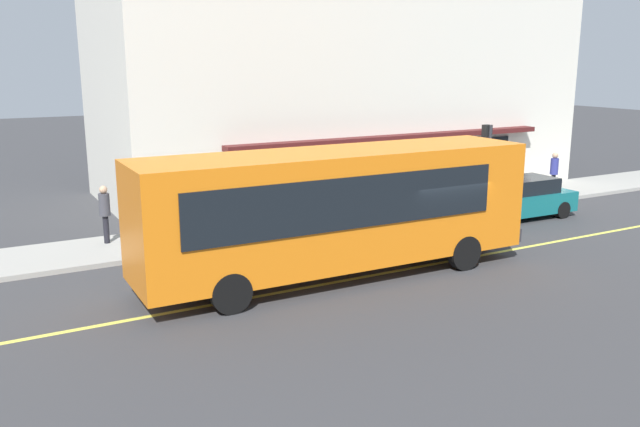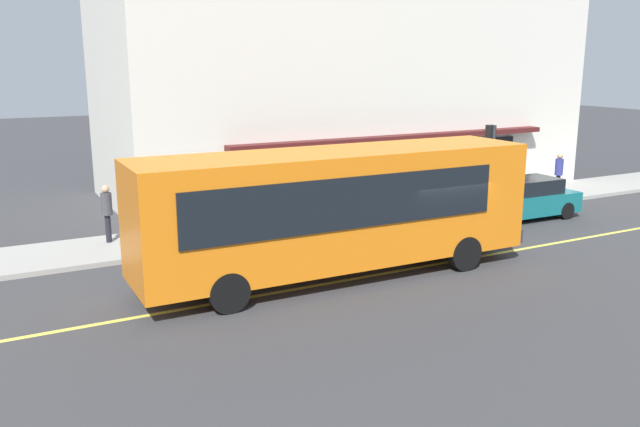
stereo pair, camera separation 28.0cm
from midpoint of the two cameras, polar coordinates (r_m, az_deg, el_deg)
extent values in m
plane|color=#38383A|center=(19.63, 9.98, -4.41)|extent=(120.00, 120.00, 0.00)
cube|color=#9E9B93|center=(24.30, 1.50, -0.62)|extent=(80.00, 3.06, 0.15)
cube|color=#D8D14C|center=(19.63, 9.98, -4.40)|extent=(36.00, 0.16, 0.01)
cube|color=silver|center=(30.51, 2.32, 12.36)|extent=(20.95, 8.56, 10.90)
cube|color=#4C1919|center=(26.87, 7.18, 6.51)|extent=(14.67, 0.70, 0.20)
cube|color=black|center=(27.22, 6.84, 3.84)|extent=(12.57, 0.08, 2.00)
cube|color=orange|center=(17.79, 1.91, 0.63)|extent=(11.03, 2.63, 3.00)
cube|color=black|center=(20.89, 15.10, 3.06)|extent=(0.15, 2.10, 1.80)
cube|color=black|center=(18.68, -0.79, 2.37)|extent=(8.80, 0.17, 1.32)
cube|color=black|center=(16.49, 3.17, 0.90)|extent=(8.80, 0.17, 1.32)
cube|color=#0CF259|center=(20.80, 15.39, 5.49)|extent=(0.10, 1.90, 0.36)
cube|color=#2D2D33|center=(21.28, 15.04, -1.19)|extent=(0.19, 2.40, 0.40)
cylinder|color=black|center=(20.93, 8.80, -1.83)|extent=(1.00, 0.31, 1.00)
cylinder|color=black|center=(19.22, 12.76, -3.35)|extent=(1.00, 0.31, 1.00)
cylinder|color=black|center=(17.84, -9.88, -4.51)|extent=(1.00, 0.31, 1.00)
cylinder|color=black|center=(15.80, -7.37, -6.76)|extent=(1.00, 0.31, 1.00)
cylinder|color=#2D2D33|center=(27.04, 14.91, 3.97)|extent=(0.12, 0.12, 3.20)
cube|color=black|center=(27.03, 14.76, 6.44)|extent=(0.30, 0.30, 0.90)
sphere|color=red|center=(27.13, 14.55, 7.05)|extent=(0.18, 0.18, 0.18)
sphere|color=orange|center=(27.16, 14.52, 6.48)|extent=(0.18, 0.18, 0.18)
sphere|color=green|center=(27.19, 14.49, 5.92)|extent=(0.18, 0.18, 0.18)
cube|color=#14666B|center=(26.00, 17.33, 0.87)|extent=(4.34, 1.89, 0.75)
cube|color=black|center=(25.98, 17.67, 2.30)|extent=(2.44, 1.56, 0.55)
cylinder|color=black|center=(24.52, 16.22, -0.43)|extent=(0.64, 0.23, 0.64)
cylinder|color=black|center=(25.71, 13.75, 0.33)|extent=(0.64, 0.23, 0.64)
cylinder|color=black|center=(26.51, 20.73, 0.23)|extent=(0.64, 0.23, 0.64)
cylinder|color=black|center=(27.61, 18.24, 0.91)|extent=(0.64, 0.23, 0.64)
cylinder|color=black|center=(30.24, 20.04, 2.31)|extent=(0.18, 0.18, 0.88)
cylinder|color=#33388C|center=(30.12, 20.16, 3.79)|extent=(0.34, 0.34, 0.70)
sphere|color=tan|center=(30.05, 20.23, 4.67)|extent=(0.25, 0.25, 0.25)
cylinder|color=black|center=(22.08, -17.43, -1.24)|extent=(0.18, 0.18, 0.90)
cylinder|color=#3F3F47|center=(21.91, -17.57, 0.79)|extent=(0.34, 0.34, 0.71)
sphere|color=tan|center=(21.81, -17.66, 2.02)|extent=(0.25, 0.25, 0.25)
camera|label=1|loc=(0.14, -89.57, 0.10)|focal=37.14mm
camera|label=2|loc=(0.14, 90.43, -0.10)|focal=37.14mm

